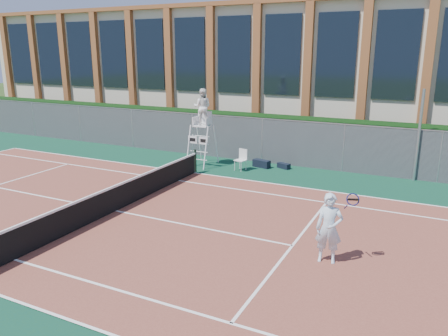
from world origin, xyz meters
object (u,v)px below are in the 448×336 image
at_px(plastic_chair, 242,158).
at_px(tennis_player, 329,228).
at_px(umpire_chair, 202,109).
at_px(steel_pole, 419,136).

bearing_deg(plastic_chair, tennis_player, -52.23).
bearing_deg(umpire_chair, steel_pole, 9.86).
bearing_deg(steel_pole, tennis_player, -99.70).
distance_m(umpire_chair, tennis_player, 11.10).
xyz_separation_m(umpire_chair, plastic_chair, (2.11, -0.08, -2.15)).
bearing_deg(umpire_chair, plastic_chair, -2.29).
distance_m(steel_pole, plastic_chair, 7.70).
distance_m(steel_pole, tennis_player, 9.41).
bearing_deg(tennis_player, steel_pole, 80.30).
relative_size(umpire_chair, tennis_player, 2.00).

